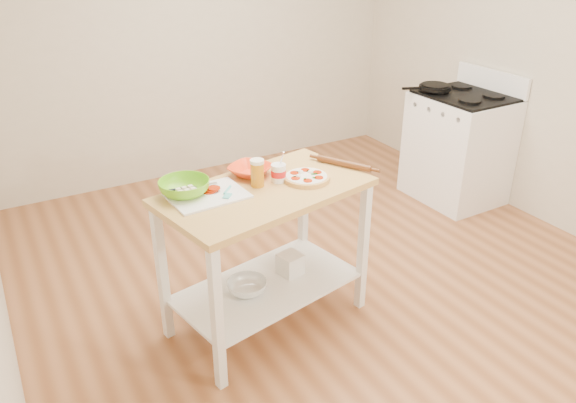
% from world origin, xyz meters
% --- Properties ---
extents(room_shell, '(4.04, 4.54, 2.74)m').
position_xyz_m(room_shell, '(0.00, 0.00, 1.35)').
color(room_shell, '#9B6039').
rests_on(room_shell, ground).
extents(prep_island, '(1.27, 0.85, 0.90)m').
position_xyz_m(prep_island, '(-0.60, -0.21, 0.65)').
color(prep_island, tan).
rests_on(prep_island, ground).
extents(gas_stove, '(0.65, 0.76, 1.11)m').
position_xyz_m(gas_stove, '(1.67, 0.53, 0.47)').
color(gas_stove, white).
rests_on(gas_stove, ground).
extents(skillet, '(0.40, 0.27, 0.03)m').
position_xyz_m(skillet, '(1.51, 0.73, 0.97)').
color(skillet, black).
rests_on(skillet, gas_stove).
extents(pizza, '(0.27, 0.27, 0.04)m').
position_xyz_m(pizza, '(-0.34, -0.23, 0.92)').
color(pizza, '#E2B160').
rests_on(pizza, prep_island).
extents(cutting_board, '(0.42, 0.32, 0.04)m').
position_xyz_m(cutting_board, '(-0.92, -0.14, 0.91)').
color(cutting_board, white).
rests_on(cutting_board, prep_island).
extents(spatula, '(0.10, 0.14, 0.01)m').
position_xyz_m(spatula, '(-0.82, -0.19, 0.92)').
color(spatula, '#50C5C4').
rests_on(spatula, cutting_board).
extents(knife, '(0.27, 0.04, 0.01)m').
position_xyz_m(knife, '(-0.99, -0.03, 0.92)').
color(knife, silver).
rests_on(knife, cutting_board).
extents(orange_bowl, '(0.33, 0.33, 0.06)m').
position_xyz_m(orange_bowl, '(-0.59, -0.01, 0.93)').
color(orange_bowl, '#FF451A').
rests_on(orange_bowl, prep_island).
extents(green_bowl, '(0.31, 0.31, 0.09)m').
position_xyz_m(green_bowl, '(-1.01, -0.07, 0.94)').
color(green_bowl, '#67C116').
rests_on(green_bowl, prep_island).
extents(beer_pint, '(0.08, 0.08, 0.16)m').
position_xyz_m(beer_pint, '(-0.62, -0.16, 0.98)').
color(beer_pint, '#BD740F').
rests_on(beer_pint, prep_island).
extents(yogurt_tub, '(0.09, 0.09, 0.18)m').
position_xyz_m(yogurt_tub, '(-0.49, -0.17, 0.95)').
color(yogurt_tub, white).
rests_on(yogurt_tub, prep_island).
extents(rolling_pin, '(0.21, 0.33, 0.04)m').
position_xyz_m(rolling_pin, '(-0.04, -0.17, 0.92)').
color(rolling_pin, brown).
rests_on(rolling_pin, prep_island).
extents(shelf_glass_bowl, '(0.26, 0.26, 0.07)m').
position_xyz_m(shelf_glass_bowl, '(-0.74, -0.22, 0.30)').
color(shelf_glass_bowl, silver).
rests_on(shelf_glass_bowl, prep_island).
extents(shelf_bin, '(0.15, 0.15, 0.13)m').
position_xyz_m(shelf_bin, '(-0.41, -0.17, 0.33)').
color(shelf_bin, white).
rests_on(shelf_bin, prep_island).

